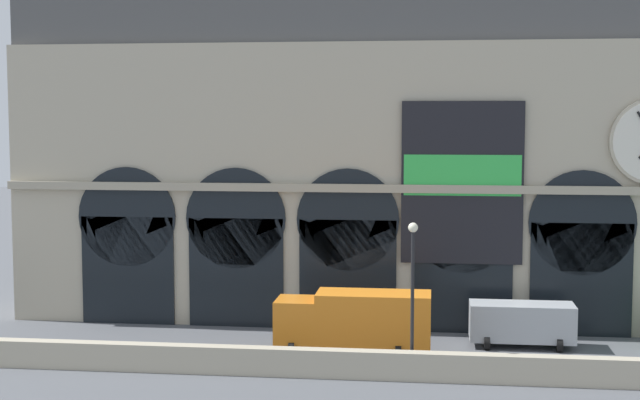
# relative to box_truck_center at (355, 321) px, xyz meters

# --- Properties ---
(ground_plane) EXTENTS (200.00, 200.00, 0.00)m
(ground_plane) POSITION_rel_box_truck_center_xyz_m (-0.87, 0.45, -1.70)
(ground_plane) COLOR #54565B
(quay_parapet_wall) EXTENTS (90.00, 0.70, 1.26)m
(quay_parapet_wall) POSITION_rel_box_truck_center_xyz_m (-0.87, -3.88, -1.07)
(quay_parapet_wall) COLOR #B2A891
(quay_parapet_wall) RESTS_ON ground
(station_building) EXTENTS (38.24, 5.57, 19.30)m
(station_building) POSITION_rel_box_truck_center_xyz_m (-0.83, 8.03, 7.69)
(station_building) COLOR #B2A891
(station_building) RESTS_ON ground
(box_truck_center) EXTENTS (7.50, 2.91, 3.12)m
(box_truck_center) POSITION_rel_box_truck_center_xyz_m (0.00, 0.00, 0.00)
(box_truck_center) COLOR orange
(box_truck_center) RESTS_ON ground
(van_mideast) EXTENTS (5.20, 2.48, 2.20)m
(van_mideast) POSITION_rel_box_truck_center_xyz_m (8.20, 2.76, -0.45)
(van_mideast) COLOR #ADB2B7
(van_mideast) RESTS_ON ground
(street_lamp_quayside) EXTENTS (0.44, 0.44, 6.90)m
(street_lamp_quayside) POSITION_rel_box_truck_center_xyz_m (2.82, -3.08, 2.71)
(street_lamp_quayside) COLOR black
(street_lamp_quayside) RESTS_ON ground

